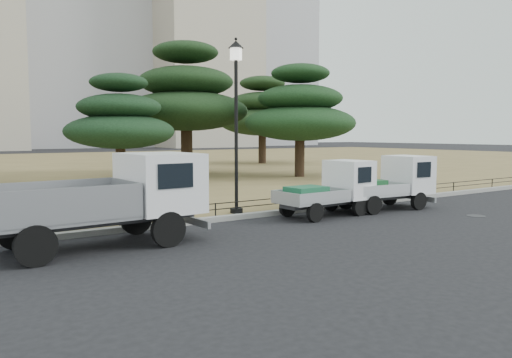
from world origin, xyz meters
TOP-DOWN VIEW (x-y plane):
  - ground at (0.00, 0.00)m, footprint 220.00×220.00m
  - lawn at (0.00, 30.60)m, footprint 120.00×56.00m
  - curb at (0.00, 2.60)m, footprint 120.00×0.25m
  - truck_large at (-4.81, 1.11)m, footprint 5.11×2.26m
  - truck_kei_front at (2.68, 1.57)m, footprint 3.43×1.60m
  - truck_kei_rear at (5.37, 1.46)m, footprint 3.70×1.81m
  - street_lamp at (-0.15, 2.90)m, footprint 0.48×0.48m
  - pipe_fence at (0.00, 2.75)m, footprint 38.00×0.04m
  - manhole at (6.50, -1.20)m, footprint 0.60×0.60m
  - pine_center_left at (-0.14, 14.03)m, footprint 5.42×5.42m
  - pine_center_right at (5.42, 17.93)m, footprint 7.72×7.72m
  - pine_east_near at (10.11, 12.46)m, footprint 6.51×6.51m
  - pine_east_far at (15.81, 24.65)m, footprint 7.36×7.36m
  - tower_east at (40.00, 82.00)m, footprint 20.00×18.00m
  - radio_tower at (72.00, 85.00)m, footprint 1.80×1.80m

SIDE VIEW (x-z plane):
  - ground at x=0.00m, z-range 0.00..0.00m
  - manhole at x=6.50m, z-range 0.00..0.01m
  - lawn at x=0.00m, z-range 0.00..0.15m
  - curb at x=0.00m, z-range 0.00..0.16m
  - pipe_fence at x=0.00m, z-range 0.24..0.64m
  - truck_kei_front at x=2.68m, z-range 0.00..1.78m
  - truck_kei_rear at x=5.37m, z-range 0.00..1.88m
  - truck_large at x=-4.81m, z-range 0.12..2.31m
  - pine_center_left at x=-0.14m, z-range 0.58..6.09m
  - street_lamp at x=-0.15m, z-range 1.10..6.51m
  - pine_east_near at x=10.11m, z-range 0.66..7.23m
  - pine_east_far at x=15.81m, z-range 0.72..8.11m
  - pine_center_right at x=5.42m, z-range 0.80..8.99m
  - tower_east at x=40.00m, z-range 0.00..48.00m
  - radio_tower at x=72.00m, z-range -1.46..61.54m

